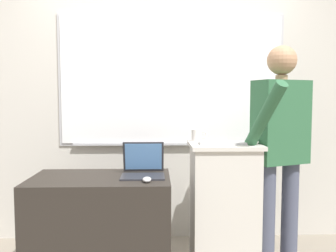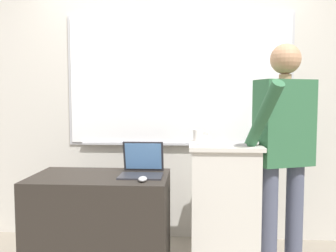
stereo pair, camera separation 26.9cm
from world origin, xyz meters
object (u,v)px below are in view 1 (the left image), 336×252
Objects in this scene: laptop at (143,165)px; coffee_mug at (197,135)px; computer_mouse_by_keyboard at (254,142)px; wireless_keyboard at (227,143)px; lectern_podium at (224,208)px; side_desk at (101,229)px; person_presenter at (280,142)px; computer_mouse_by_laptop at (147,180)px.

coffee_mug is at bearing 25.17° from laptop.
computer_mouse_by_keyboard is (0.82, -0.01, 0.17)m from laptop.
wireless_keyboard is at bearing -178.86° from computer_mouse_by_keyboard.
wireless_keyboard is (0.01, -0.06, 0.51)m from lectern_podium.
computer_mouse_by_keyboard is 0.45m from coffee_mug.
lectern_podium is 0.51m from wireless_keyboard.
side_desk is 1.12m from wireless_keyboard.
computer_mouse_by_keyboard reaches higher than lectern_podium.
laptop is (-1.05, -0.08, -0.16)m from person_presenter.
side_desk is 1.02m from coffee_mug.
side_desk is 0.58× the size of person_presenter.
computer_mouse_by_keyboard is at bearing 1.14° from wireless_keyboard.
side_desk is at bearing 164.94° from person_presenter.
computer_mouse_by_laptop is (-1.02, -0.30, -0.22)m from person_presenter.
lectern_podium is at bearing 4.25° from laptop.
computer_mouse_by_keyboard is at bearing 2.47° from side_desk.
laptop is at bearing 10.10° from side_desk.
coffee_mug is at bearing 140.60° from lectern_podium.
side_desk is at bearing -177.53° from computer_mouse_by_keyboard.
side_desk is 7.81× the size of coffee_mug.
computer_mouse_by_laptop is at bearing -160.03° from wireless_keyboard.
coffee_mug is (-0.40, 0.21, 0.03)m from computer_mouse_by_keyboard.
coffee_mug is at bearing 132.65° from wireless_keyboard.
laptop is at bearing 98.45° from computer_mouse_by_laptop.
laptop reaches higher than computer_mouse_by_laptop.
lectern_podium reaches higher than side_desk.
lectern_podium is 0.67m from person_presenter.
side_desk is at bearing -160.86° from coffee_mug.
person_presenter is at bearing 4.02° from lectern_podium.
side_desk is at bearing -169.90° from laptop.
coffee_mug is at bearing 148.30° from person_presenter.
coffee_mug reaches higher than computer_mouse_by_laptop.
computer_mouse_by_keyboard is at bearing 179.46° from person_presenter.
wireless_keyboard is 4.04× the size of computer_mouse_by_keyboard.
computer_mouse_by_laptop is at bearing -164.71° from computer_mouse_by_keyboard.
lectern_podium is 3.22× the size of laptop.
computer_mouse_by_laptop is at bearing -155.16° from lectern_podium.
coffee_mug is (-0.19, 0.15, 0.55)m from lectern_podium.
computer_mouse_by_keyboard is at bearing -13.59° from lectern_podium.
side_desk is 1.30m from computer_mouse_by_keyboard.
wireless_keyboard reaches higher than laptop.
coffee_mug is at bearing 19.14° from side_desk.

